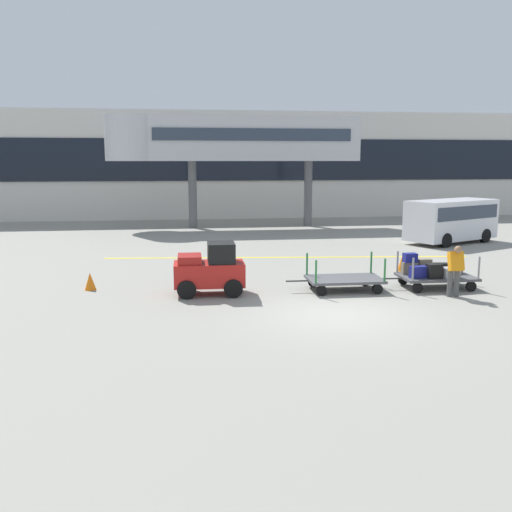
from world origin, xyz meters
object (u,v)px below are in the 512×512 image
Objects in this scene: baggage_cart_middle at (433,272)px; shuttle_van at (452,218)px; baggage_handler at (455,268)px; safety_cone_far at (402,264)px; baggage_tug at (210,270)px; safety_cone_near at (90,281)px; baggage_cart_lead at (344,280)px.

baggage_cart_middle is 0.58× the size of shuttle_van.
baggage_cart_middle is 1.30m from baggage_handler.
baggage_cart_middle is at bearing -92.16° from safety_cone_far.
baggage_cart_middle is at bearing 93.32° from baggage_handler.
baggage_tug is at bearing 169.27° from baggage_handler.
shuttle_van reaches higher than baggage_handler.
shuttle_van is (5.17, 10.52, 0.37)m from baggage_handler.
baggage_cart_middle reaches higher than safety_cone_far.
baggage_tug is at bearing -16.53° from safety_cone_near.
baggage_cart_lead is 3.28m from baggage_handler.
baggage_tug is at bearing -159.48° from safety_cone_far.
baggage_tug is 4.18m from baggage_cart_lead.
shuttle_van is at bearing 60.54° from baggage_cart_middle.
baggage_tug is 15.36m from shuttle_van.
baggage_handler reaches higher than safety_cone_far.
baggage_cart_middle is at bearing -119.46° from shuttle_van.
baggage_handler is 0.30× the size of shuttle_van.
baggage_cart_lead is at bearing -8.49° from safety_cone_near.
shuttle_van is at bearing 51.62° from safety_cone_far.
shuttle_van reaches higher than baggage_cart_lead.
baggage_handler is at bearing -116.17° from shuttle_van.
safety_cone_near is at bearing 171.51° from baggage_cart_lead.
baggage_tug reaches higher than baggage_cart_lead.
baggage_cart_lead is 1.00× the size of baggage_cart_middle.
safety_cone_far is at bearing 42.48° from baggage_cart_lead.
shuttle_van reaches higher than baggage_cart_middle.
shuttle_van reaches higher than baggage_tug.
safety_cone_far is (7.17, 2.68, -0.48)m from baggage_tug.
baggage_tug reaches higher than baggage_handler.
baggage_cart_middle is 10.68m from shuttle_van.
baggage_handler is 4.08m from safety_cone_far.
safety_cone_near is (-3.70, 1.10, -0.48)m from baggage_tug.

